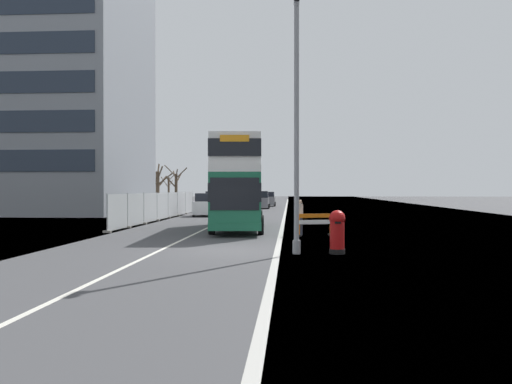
# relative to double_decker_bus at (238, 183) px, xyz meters

# --- Properties ---
(ground) EXTENTS (140.00, 280.00, 0.10)m
(ground) POSITION_rel_double_decker_bus_xyz_m (1.18, -9.91, -2.77)
(ground) COLOR #424244
(double_decker_bus) EXTENTS (3.30, 10.70, 5.12)m
(double_decker_bus) POSITION_rel_double_decker_bus_xyz_m (0.00, 0.00, 0.00)
(double_decker_bus) COLOR #196042
(double_decker_bus) RESTS_ON ground
(lamppost_foreground) EXTENTS (0.29, 0.70, 9.35)m
(lamppost_foreground) POSITION_rel_double_decker_bus_xyz_m (3.22, -10.87, 1.71)
(lamppost_foreground) COLOR gray
(lamppost_foreground) RESTS_ON ground
(red_pillar_postbox) EXTENTS (0.59, 0.59, 1.59)m
(red_pillar_postbox) POSITION_rel_double_decker_bus_xyz_m (4.69, -10.73, -1.85)
(red_pillar_postbox) COLOR black
(red_pillar_postbox) RESTS_ON ground
(roadworks_barrier) EXTENTS (1.85, 0.93, 1.11)m
(roadworks_barrier) POSITION_rel_double_decker_bus_xyz_m (4.23, -3.73, -2.02)
(roadworks_barrier) COLOR orange
(roadworks_barrier) RESTS_ON ground
(construction_site_fence) EXTENTS (0.44, 24.00, 2.11)m
(construction_site_fence) POSITION_rel_double_decker_bus_xyz_m (-6.81, 9.21, -1.71)
(construction_site_fence) COLOR #A8AAAD
(construction_site_fence) RESTS_ON ground
(car_oncoming_near) EXTENTS (2.10, 4.29, 1.98)m
(car_oncoming_near) POSITION_rel_double_decker_bus_xyz_m (-4.23, 14.69, -1.79)
(car_oncoming_near) COLOR silver
(car_oncoming_near) RESTS_ON ground
(car_receding_mid) EXTENTS (2.09, 3.95, 2.09)m
(car_receding_mid) POSITION_rel_double_decker_bus_xyz_m (-4.96, 24.40, -1.75)
(car_receding_mid) COLOR black
(car_receding_mid) RESTS_ON ground
(car_receding_far) EXTENTS (1.94, 3.95, 2.09)m
(car_receding_far) POSITION_rel_double_decker_bus_xyz_m (-0.43, 31.42, -1.75)
(car_receding_far) COLOR slate
(car_receding_far) RESTS_ON ground
(car_far_side) EXTENTS (1.93, 3.84, 1.96)m
(car_far_side) POSITION_rel_double_decker_bus_xyz_m (0.06, 39.51, -1.80)
(car_far_side) COLOR slate
(car_far_side) RESTS_ON ground
(bare_tree_far_verge_near) EXTENTS (3.24, 2.99, 5.35)m
(bare_tree_far_verge_near) POSITION_rel_double_decker_bus_xyz_m (-12.53, 29.57, -0.05)
(bare_tree_far_verge_near) COLOR #4C3D2D
(bare_tree_far_verge_near) RESTS_ON ground
(bare_tree_far_verge_mid) EXTENTS (2.81, 3.02, 5.28)m
(bare_tree_far_verge_mid) POSITION_rel_double_decker_bus_xyz_m (-10.86, 31.73, -0.15)
(bare_tree_far_verge_mid) COLOR #4C3D2D
(bare_tree_far_verge_mid) RESTS_ON ground
(bare_tree_far_verge_far) EXTENTS (2.12, 2.52, 4.54)m
(bare_tree_far_verge_far) POSITION_rel_double_decker_bus_xyz_m (-14.93, 44.83, -0.45)
(bare_tree_far_verge_far) COLOR #4C3D2D
(bare_tree_far_verge_far) RESTS_ON ground
(pedestrian_at_kerb) EXTENTS (0.34, 0.34, 1.81)m
(pedestrian_at_kerb) POSITION_rel_double_decker_bus_xyz_m (3.47, -3.40, -1.81)
(pedestrian_at_kerb) COLOR #2D3342
(pedestrian_at_kerb) RESTS_ON ground
(backdrop_office_block) EXTENTS (23.49, 16.12, 25.79)m
(backdrop_office_block) POSITION_rel_double_decker_bus_xyz_m (-23.90, 19.11, 10.17)
(backdrop_office_block) COLOR gray
(backdrop_office_block) RESTS_ON ground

